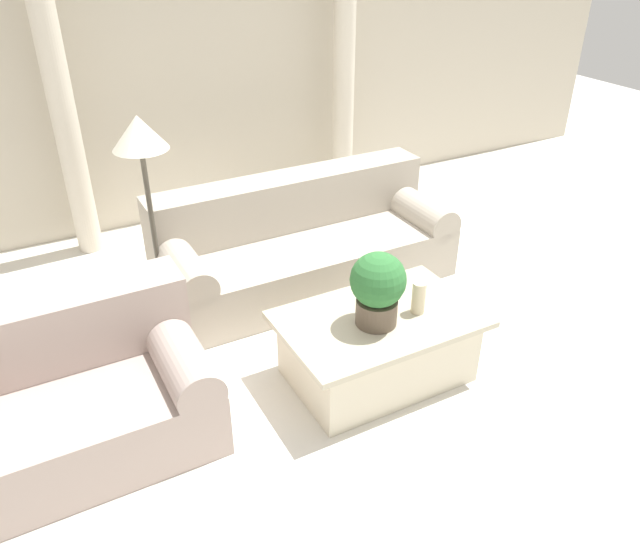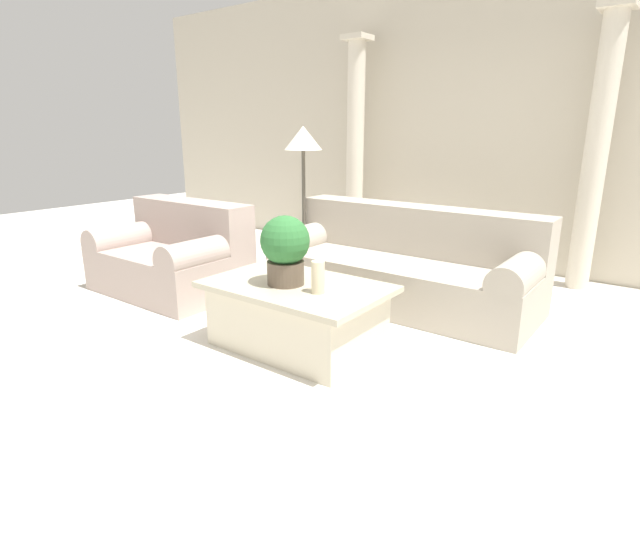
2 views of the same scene
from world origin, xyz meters
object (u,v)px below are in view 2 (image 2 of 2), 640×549
object	(u,v)px
potted_plant	(285,247)
coffee_table	(297,315)
loveseat	(174,255)
floor_lamp	(303,151)
sofa_long	(403,266)

from	to	relation	value
potted_plant	coffee_table	bearing A→B (deg)	36.44
loveseat	floor_lamp	bearing A→B (deg)	53.53
sofa_long	floor_lamp	bearing A→B (deg)	178.43
sofa_long	coffee_table	distance (m)	1.34
coffee_table	potted_plant	world-z (taller)	potted_plant
coffee_table	floor_lamp	size ratio (longest dim) A/B	0.82
loveseat	potted_plant	distance (m)	1.81
coffee_table	floor_lamp	world-z (taller)	floor_lamp
potted_plant	floor_lamp	xyz separation A→B (m)	(-0.96, 1.41, 0.57)
coffee_table	potted_plant	bearing A→B (deg)	-143.56
coffee_table	floor_lamp	bearing A→B (deg)	126.93
sofa_long	floor_lamp	xyz separation A→B (m)	(-1.16, 0.03, 0.96)
loveseat	potted_plant	bearing A→B (deg)	-12.22
loveseat	coffee_table	size ratio (longest dim) A/B	1.13
coffee_table	sofa_long	bearing A→B (deg)	84.34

